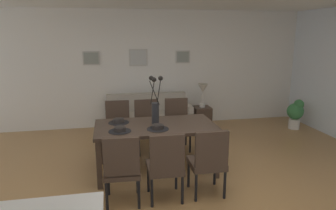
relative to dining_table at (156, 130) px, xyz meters
The scene contains 23 objects.
ground_plane 1.01m from the dining_table, 72.94° to the right, with size 9.00×9.00×0.00m, color #A87A47.
back_wall_panel 2.61m from the dining_table, 84.91° to the left, with size 9.00×0.10×2.60m, color silver.
dining_table is the anchor object (origin of this frame).
dining_chair_near_left 1.06m from the dining_table, 121.58° to the right, with size 0.46×0.46×0.92m.
dining_chair_near_right 1.05m from the dining_table, 121.69° to the left, with size 0.47×0.47×0.92m.
dining_chair_far_left 0.91m from the dining_table, 90.84° to the right, with size 0.45×0.45×0.92m.
dining_chair_far_right 0.89m from the dining_table, 91.12° to the left, with size 0.45×0.45×0.92m.
dining_chair_mid_left 1.05m from the dining_table, 57.96° to the right, with size 0.44×0.44×0.92m.
dining_chair_mid_right 1.04m from the dining_table, 58.67° to the left, with size 0.46×0.46×0.92m.
centerpiece_vase 0.36m from the dining_table, 55.35° to the left, with size 0.21×0.23×0.73m.
placemat_near_left 0.59m from the dining_table, 158.20° to the right, with size 0.32×0.32×0.01m, color black.
bowl_near_left 0.59m from the dining_table, 158.20° to the right, with size 0.17×0.17×0.07m.
placemat_near_right 0.59m from the dining_table, 158.20° to the left, with size 0.32×0.32×0.01m, color black.
bowl_near_right 0.59m from the dining_table, 158.20° to the left, with size 0.17×0.17×0.07m.
placemat_far_left 0.23m from the dining_table, 90.00° to the right, with size 0.32×0.32×0.01m, color black.
bowl_far_left 0.24m from the dining_table, 90.00° to the right, with size 0.17×0.17×0.07m.
sofa 1.95m from the dining_table, 85.99° to the left, with size 1.75×0.84×0.80m.
side_table 2.29m from the dining_table, 54.38° to the left, with size 0.36×0.36×0.52m, color #3D2D23.
table_lamp 2.26m from the dining_table, 54.38° to the left, with size 0.22×0.22×0.51m.
framed_picture_left 2.80m from the dining_table, 112.53° to the left, with size 0.36×0.03×0.29m.
framed_picture_center 2.61m from the dining_table, 90.00° to the left, with size 0.40×0.03×0.37m.
framed_picture_right 2.80m from the dining_table, 67.47° to the left, with size 0.33×0.03×0.28m.
potted_plant 3.72m from the dining_table, 24.14° to the left, with size 0.36×0.36×0.67m.
Camera 1 is at (-0.88, -3.59, 2.07)m, focal length 32.32 mm.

